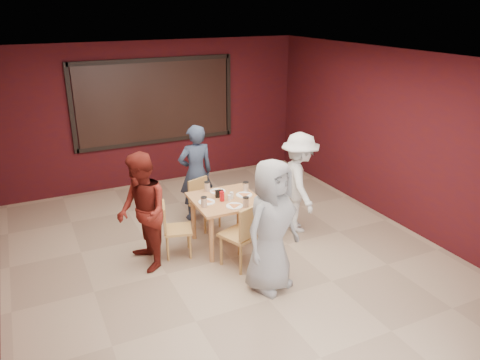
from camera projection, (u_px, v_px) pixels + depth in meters
name	position (u px, v px, depth m)	size (l,w,h in m)	color
floor	(231.00, 258.00, 6.74)	(7.00, 7.00, 0.00)	tan
window_blinds	(155.00, 102.00, 9.06)	(3.00, 0.02, 1.50)	black
dining_table	(226.00, 204.00, 6.90)	(0.98, 0.98, 0.91)	tan
chair_front	(244.00, 232.00, 6.35)	(0.59, 0.59, 0.95)	tan
chair_back	(203.00, 200.00, 7.57)	(0.50, 0.50, 0.81)	tan
chair_left	(173.00, 226.00, 6.68)	(0.48, 0.48, 0.81)	tan
chair_right	(270.00, 202.00, 7.31)	(0.50, 0.50, 0.93)	tan
diner_front	(271.00, 226.00, 5.78)	(0.85, 0.55, 1.73)	gray
diner_back	(196.00, 173.00, 7.73)	(0.59, 0.39, 1.63)	#2D3951
diner_left	(142.00, 212.00, 6.26)	(0.80, 0.62, 1.64)	maroon
diner_right	(299.00, 183.00, 7.34)	(1.04, 0.60, 1.61)	silver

